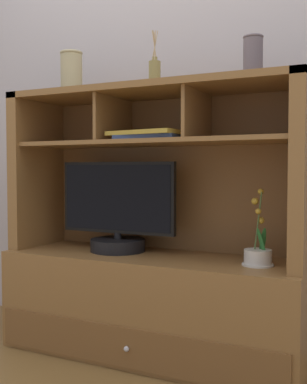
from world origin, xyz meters
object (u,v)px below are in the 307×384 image
(tv_monitor, at_px, (118,216))
(ceramic_vase, at_px, (71,73))
(diffuser_bottle, at_px, (155,74))
(accent_vase, at_px, (253,58))
(potted_orchid, at_px, (258,254))
(magazine_stack_left, at_px, (151,136))
(media_console, at_px, (154,272))

(tv_monitor, bearing_deg, ceramic_vase, -178.49)
(diffuser_bottle, distance_m, accent_vase, 0.46)
(potted_orchid, distance_m, accent_vase, 0.83)
(tv_monitor, xyz_separation_m, diffuser_bottle, (0.20, 0.01, 0.67))
(diffuser_bottle, relative_size, ceramic_vase, 1.23)
(magazine_stack_left, xyz_separation_m, ceramic_vase, (-0.47, 0.04, 0.33))
(potted_orchid, height_order, diffuser_bottle, diffuser_bottle)
(ceramic_vase, relative_size, accent_vase, 1.16)
(tv_monitor, height_order, ceramic_vase, ceramic_vase)
(media_console, xyz_separation_m, accent_vase, (0.46, 0.01, 0.96))
(magazine_stack_left, relative_size, ceramic_vase, 1.69)
(potted_orchid, bearing_deg, magazine_stack_left, 179.88)
(tv_monitor, height_order, accent_vase, accent_vase)
(tv_monitor, distance_m, accent_vase, 0.96)
(media_console, height_order, potted_orchid, media_console)
(diffuser_bottle, bearing_deg, ceramic_vase, -178.21)
(magazine_stack_left, bearing_deg, media_console, 97.52)
(media_console, xyz_separation_m, tv_monitor, (-0.20, -0.00, 0.26))
(potted_orchid, distance_m, magazine_stack_left, 0.71)
(potted_orchid, relative_size, accent_vase, 1.73)
(media_console, xyz_separation_m, potted_orchid, (0.50, -0.05, 0.14))
(accent_vase, bearing_deg, diffuser_bottle, -179.54)
(ceramic_vase, xyz_separation_m, accent_vase, (0.92, 0.02, -0.01))
(magazine_stack_left, bearing_deg, accent_vase, 7.27)
(media_console, bearing_deg, potted_orchid, -5.72)
(media_console, bearing_deg, tv_monitor, -179.21)
(potted_orchid, height_order, magazine_stack_left, magazine_stack_left)
(potted_orchid, bearing_deg, ceramic_vase, 177.58)
(tv_monitor, height_order, magazine_stack_left, magazine_stack_left)
(magazine_stack_left, bearing_deg, ceramic_vase, 175.13)
(potted_orchid, height_order, ceramic_vase, ceramic_vase)
(tv_monitor, bearing_deg, accent_vase, 0.97)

